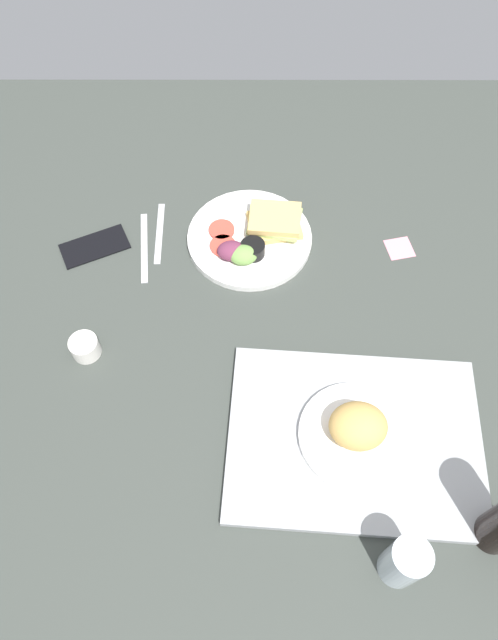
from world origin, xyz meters
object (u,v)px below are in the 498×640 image
object	(u,v)px
cell_phone	(95,246)
sticky_note	(400,248)
espresso_cup	(85,347)
serving_tray	(354,439)
bread_plate_near	(357,431)
plate_with_salad	(253,237)
drinking_glass	(404,562)
knife	(144,247)
fork	(159,233)

from	to	relation	value
cell_phone	sticky_note	size ratio (longest dim) A/B	2.57
espresso_cup	sticky_note	bearing A→B (deg)	-158.24
serving_tray	sticky_note	world-z (taller)	serving_tray
bread_plate_near	plate_with_salad	bearing A→B (deg)	-68.30
drinking_glass	knife	world-z (taller)	drinking_glass
espresso_cup	knife	size ratio (longest dim) A/B	0.29
drinking_glass	bread_plate_near	bearing A→B (deg)	-76.82
bread_plate_near	drinking_glass	size ratio (longest dim) A/B	1.71
bread_plate_near	knife	distance (cm)	60.36
fork	cell_phone	distance (cm)	14.35
drinking_glass	espresso_cup	bearing A→B (deg)	-35.30
knife	cell_phone	bearing A→B (deg)	-96.88
plate_with_salad	cell_phone	distance (cm)	34.56
cell_phone	bread_plate_near	bearing A→B (deg)	115.43
bread_plate_near	espresso_cup	size ratio (longest dim) A/B	3.57
drinking_glass	serving_tray	bearing A→B (deg)	-77.22
bread_plate_near	fork	distance (cm)	61.37
sticky_note	serving_tray	bearing A→B (deg)	72.24
drinking_glass	fork	bearing A→B (deg)	-57.68
plate_with_salad	sticky_note	bearing A→B (deg)	177.04
fork	sticky_note	xyz separation A→B (cm)	(-52.75, 4.08, -0.19)
bread_plate_near	espresso_cup	xyz separation A→B (cm)	(50.31, -17.72, -2.46)
knife	bread_plate_near	bearing A→B (deg)	37.89
knife	sticky_note	world-z (taller)	knife
fork	sticky_note	world-z (taller)	fork
drinking_glass	sticky_note	distance (cm)	65.80
plate_with_salad	espresso_cup	xyz separation A→B (cm)	(32.37, 27.38, 0.24)
serving_tray	plate_with_salad	world-z (taller)	plate_with_salad
espresso_cup	sticky_note	world-z (taller)	espresso_cup
serving_tray	plate_with_salad	xyz separation A→B (cm)	(18.13, -45.23, 0.96)
serving_tray	knife	xyz separation A→B (cm)	(41.80, -43.64, -0.55)
serving_tray	knife	world-z (taller)	serving_tray
serving_tray	plate_with_salad	size ratio (longest dim) A/B	1.65
fork	sticky_note	bearing A→B (deg)	84.45
bread_plate_near	knife	bearing A→B (deg)	-46.28
bread_plate_near	espresso_cup	world-z (taller)	bread_plate_near
drinking_glass	cell_phone	distance (cm)	87.07
drinking_glass	cell_phone	world-z (taller)	drinking_glass
fork	sticky_note	size ratio (longest dim) A/B	3.04
plate_with_salad	drinking_glass	world-z (taller)	drinking_glass
bread_plate_near	cell_phone	xyz separation A→B (cm)	(52.45, -43.72, -4.06)
espresso_cup	cell_phone	size ratio (longest dim) A/B	0.39
plate_with_salad	cell_phone	xyz separation A→B (cm)	(34.51, 1.38, -1.36)
bread_plate_near	drinking_glass	distance (cm)	22.09
knife	plate_with_salad	bearing A→B (deg)	87.99
knife	espresso_cup	bearing A→B (deg)	-24.46
serving_tray	fork	xyz separation A→B (cm)	(38.80, -47.64, -0.55)
plate_with_salad	drinking_glass	distance (cm)	70.53
fork	knife	xyz separation A→B (cm)	(3.00, 4.00, 0.00)
drinking_glass	sticky_note	bearing A→B (deg)	-98.00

